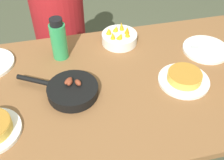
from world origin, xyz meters
The scene contains 7 objects.
dining_table centered at (0.00, 0.00, 0.63)m, with size 1.72×0.93×0.72m.
skillet centered at (-0.20, -0.02, 0.75)m, with size 0.37×0.27×0.08m.
frittata_plate_side centered at (0.35, -0.06, 0.74)m, with size 0.25×0.25×0.06m.
empty_plate_near_front centered at (0.57, 0.15, 0.73)m, with size 0.25×0.25×0.02m.
fruit_bowl_mango centered at (0.12, 0.33, 0.75)m, with size 0.20×0.20×0.11m.
water_bottle centered at (-0.22, 0.28, 0.83)m, with size 0.08×0.08×0.23m.
person_figure centered at (-0.20, 0.74, 0.48)m, with size 0.38×0.38×1.17m.
Camera 1 is at (-0.22, -0.95, 1.67)m, focal length 45.00 mm.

